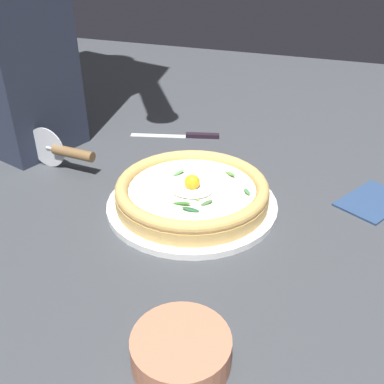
{
  "coord_description": "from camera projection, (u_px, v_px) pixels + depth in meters",
  "views": [
    {
      "loc": [
        0.29,
        -0.66,
        0.45
      ],
      "look_at": [
        0.04,
        -0.01,
        0.03
      ],
      "focal_mm": 41.43,
      "sensor_mm": 36.0,
      "label": 1
    }
  ],
  "objects": [
    {
      "name": "ground_plane",
      "position": [
        172.0,
        208.0,
        0.86
      ],
      "size": [
        2.4,
        2.4,
        0.03
      ],
      "primitive_type": "cube",
      "color": "#3A3D42",
      "rests_on": "ground"
    },
    {
      "name": "folded_napkin",
      "position": [
        373.0,
        200.0,
        0.84
      ],
      "size": [
        0.15,
        0.17,
        0.01
      ],
      "primitive_type": "cube",
      "rotation": [
        0.0,
        0.0,
        1.07
      ],
      "color": "navy",
      "rests_on": "ground"
    },
    {
      "name": "table_knife",
      "position": [
        188.0,
        136.0,
        1.11
      ],
      "size": [
        0.22,
        0.08,
        0.01
      ],
      "color": "silver",
      "rests_on": "ground"
    },
    {
      "name": "pizza_plate",
      "position": [
        192.0,
        204.0,
        0.83
      ],
      "size": [
        0.32,
        0.32,
        0.01
      ],
      "primitive_type": "cylinder",
      "color": "white",
      "rests_on": "ground"
    },
    {
      "name": "pizza_cutter",
      "position": [
        64.0,
        151.0,
        0.93
      ],
      "size": [
        0.16,
        0.03,
        0.09
      ],
      "color": "silver",
      "rests_on": "ground"
    },
    {
      "name": "pizza",
      "position": [
        192.0,
        191.0,
        0.81
      ],
      "size": [
        0.28,
        0.28,
        0.06
      ],
      "color": "tan",
      "rests_on": "pizza_plate"
    },
    {
      "name": "side_bowl",
      "position": [
        181.0,
        350.0,
        0.52
      ],
      "size": [
        0.12,
        0.12,
        0.04
      ],
      "primitive_type": "cylinder",
      "color": "#BA7254",
      "rests_on": "ground"
    }
  ]
}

